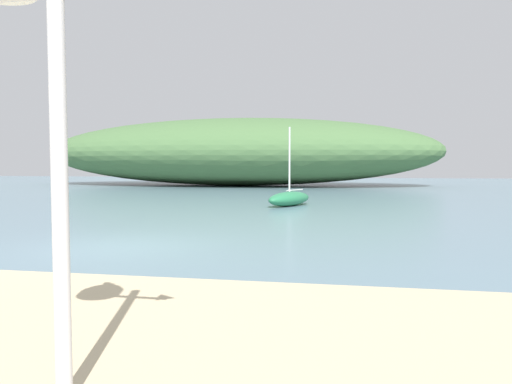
% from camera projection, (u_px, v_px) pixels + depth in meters
% --- Properties ---
extents(ground_plane, '(120.00, 120.00, 0.00)m').
position_uv_depth(ground_plane, '(119.00, 247.00, 11.49)').
color(ground_plane, slate).
extents(distant_hill, '(36.28, 13.60, 6.04)m').
position_uv_depth(distant_hill, '(236.00, 152.00, 44.69)').
color(distant_hill, '#476B3D').
rests_on(distant_hill, ground).
extents(mast_structure, '(1.37, 0.57, 3.45)m').
position_uv_depth(mast_structure, '(10.00, 5.00, 3.52)').
color(mast_structure, silver).
rests_on(mast_structure, beach_sand).
extents(sailboat_off_point, '(2.23, 3.28, 3.64)m').
position_uv_depth(sailboat_off_point, '(289.00, 198.00, 22.80)').
color(sailboat_off_point, '#287A4C').
rests_on(sailboat_off_point, ground).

